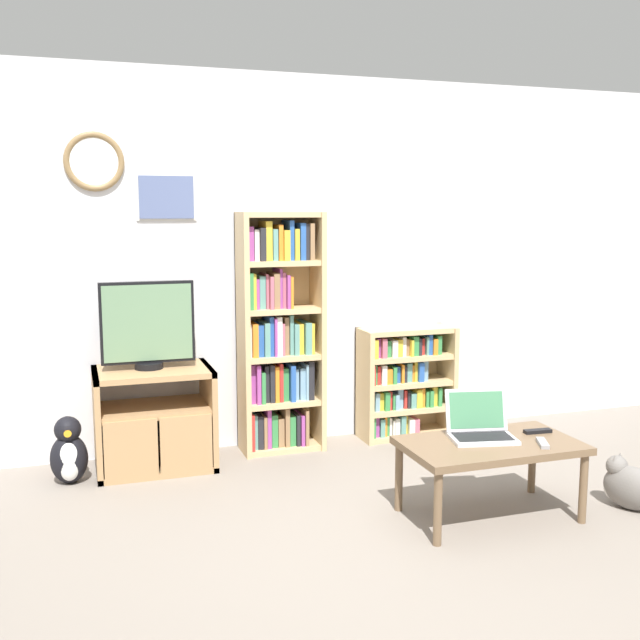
{
  "coord_description": "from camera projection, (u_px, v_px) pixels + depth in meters",
  "views": [
    {
      "loc": [
        -1.49,
        -3.05,
        1.67
      ],
      "look_at": [
        -0.1,
        1.12,
        1.02
      ],
      "focal_mm": 42.0,
      "sensor_mm": 36.0,
      "label": 1
    }
  ],
  "objects": [
    {
      "name": "tv_stand",
      "position": [
        154.0,
        419.0,
        4.84
      ],
      "size": [
        0.75,
        0.51,
        0.66
      ],
      "color": "tan",
      "rests_on": "ground_plane"
    },
    {
      "name": "laptop",
      "position": [
        480.0,
        426.0,
        4.12
      ],
      "size": [
        0.4,
        0.34,
        0.25
      ],
      "rotation": [
        0.0,
        0.0,
        -0.21
      ],
      "color": "silver",
      "rests_on": "coffee_table"
    },
    {
      "name": "bookshelf_tall",
      "position": [
        278.0,
        335.0,
        5.17
      ],
      "size": [
        0.57,
        0.3,
        1.66
      ],
      "color": "tan",
      "rests_on": "ground_plane"
    },
    {
      "name": "penguin_figurine",
      "position": [
        69.0,
        453.0,
        4.59
      ],
      "size": [
        0.23,
        0.2,
        0.42
      ],
      "color": "black",
      "rests_on": "ground_plane"
    },
    {
      "name": "television",
      "position": [
        148.0,
        325.0,
        4.77
      ],
      "size": [
        0.59,
        0.18,
        0.56
      ],
      "color": "black",
      "rests_on": "tv_stand"
    },
    {
      "name": "bookshelf_short",
      "position": [
        402.0,
        382.0,
        5.53
      ],
      "size": [
        0.7,
        0.3,
        0.82
      ],
      "color": "tan",
      "rests_on": "ground_plane"
    },
    {
      "name": "coffee_table",
      "position": [
        490.0,
        450.0,
        4.06
      ],
      "size": [
        0.95,
        0.55,
        0.42
      ],
      "color": "brown",
      "rests_on": "ground_plane"
    },
    {
      "name": "wall_back",
      "position": [
        290.0,
        262.0,
        5.31
      ],
      "size": [
        7.16,
        0.09,
        2.6
      ],
      "color": "silver",
      "rests_on": "ground_plane"
    },
    {
      "name": "remote_far_from_laptop",
      "position": [
        538.0,
        431.0,
        4.21
      ],
      "size": [
        0.16,
        0.06,
        0.02
      ],
      "rotation": [
        0.0,
        0.0,
        4.63
      ],
      "color": "black",
      "rests_on": "coffee_table"
    },
    {
      "name": "remote_near_laptop",
      "position": [
        543.0,
        443.0,
        4.0
      ],
      "size": [
        0.1,
        0.16,
        0.02
      ],
      "rotation": [
        0.0,
        0.0,
        2.73
      ],
      "color": "#99999E",
      "rests_on": "coffee_table"
    },
    {
      "name": "cat",
      "position": [
        629.0,
        485.0,
        4.2
      ],
      "size": [
        0.4,
        0.48,
        0.3
      ],
      "rotation": [
        0.0,
        0.0,
        0.46
      ],
      "color": "slate",
      "rests_on": "ground_plane"
    },
    {
      "name": "ground_plane",
      "position": [
        414.0,
        563.0,
        3.57
      ],
      "size": [
        18.0,
        18.0,
        0.0
      ],
      "primitive_type": "plane",
      "color": "gray"
    }
  ]
}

